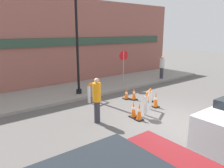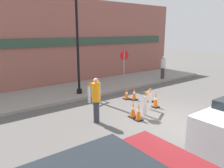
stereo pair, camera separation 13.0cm
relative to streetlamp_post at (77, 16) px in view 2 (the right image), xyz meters
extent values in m
plane|color=#565451|center=(1.19, -5.24, -4.22)|extent=(60.00, 60.00, 0.00)
cube|color=gray|center=(1.19, 0.96, -4.15)|extent=(18.00, 3.40, 0.15)
cube|color=#93564C|center=(1.19, 2.74, -1.47)|extent=(18.00, 0.12, 5.50)
cube|color=#2D4738|center=(1.19, 2.63, -1.42)|extent=(16.20, 0.10, 0.50)
cylinder|color=black|center=(0.00, 0.00, -3.96)|extent=(0.29, 0.29, 0.24)
cylinder|color=black|center=(0.00, 0.00, -1.04)|extent=(0.13, 0.13, 6.07)
cylinder|color=gray|center=(2.98, -0.24, -2.99)|extent=(0.06, 0.06, 2.17)
cylinder|color=red|center=(2.98, -0.24, -2.18)|extent=(0.60, 0.10, 0.60)
cube|color=white|center=(0.80, -4.21, -3.80)|extent=(0.12, 0.14, 0.84)
cube|color=white|center=(1.49, -3.83, -3.80)|extent=(0.12, 0.14, 0.84)
cube|color=orange|center=(1.14, -4.02, -3.31)|extent=(0.76, 0.43, 0.15)
cube|color=white|center=(1.14, -4.02, -3.31)|extent=(0.24, 0.15, 0.14)
cube|color=white|center=(0.50, -1.20, -3.79)|extent=(0.09, 0.14, 0.85)
cube|color=white|center=(-0.22, -1.38, -3.79)|extent=(0.09, 0.14, 0.85)
cube|color=orange|center=(0.14, -1.29, -3.29)|extent=(0.79, 0.22, 0.15)
cube|color=white|center=(0.14, -1.29, -3.29)|extent=(0.24, 0.09, 0.14)
cube|color=black|center=(1.90, -2.34, -4.20)|extent=(0.30, 0.30, 0.04)
cone|color=orange|center=(1.90, -2.34, -3.87)|extent=(0.22, 0.22, 0.62)
cylinder|color=white|center=(1.90, -2.34, -3.84)|extent=(0.13, 0.13, 0.09)
cube|color=black|center=(1.91, -3.78, -4.20)|extent=(0.30, 0.30, 0.04)
cone|color=orange|center=(1.91, -3.78, -3.83)|extent=(0.22, 0.23, 0.70)
cylinder|color=white|center=(1.91, -3.78, -3.79)|extent=(0.13, 0.13, 0.10)
cube|color=black|center=(0.22, -4.41, -4.20)|extent=(0.30, 0.30, 0.04)
cone|color=orange|center=(0.22, -4.41, -3.84)|extent=(0.22, 0.23, 0.68)
cylinder|color=white|center=(0.22, -4.41, -3.80)|extent=(0.13, 0.13, 0.10)
cube|color=black|center=(1.67, -2.01, -4.20)|extent=(0.30, 0.30, 0.04)
cone|color=orange|center=(1.67, -2.01, -3.92)|extent=(0.22, 0.22, 0.51)
cylinder|color=white|center=(1.67, -2.01, -3.90)|extent=(0.13, 0.13, 0.07)
cube|color=black|center=(0.25, -4.05, -4.20)|extent=(0.30, 0.30, 0.04)
cone|color=orange|center=(0.25, -4.05, -3.86)|extent=(0.23, 0.23, 0.64)
cylinder|color=white|center=(0.25, -4.05, -3.83)|extent=(0.13, 0.13, 0.09)
cube|color=black|center=(2.32, -3.04, -4.20)|extent=(0.30, 0.30, 0.04)
cone|color=orange|center=(2.32, -3.04, -3.94)|extent=(0.23, 0.22, 0.48)
cylinder|color=white|center=(2.32, -3.04, -3.92)|extent=(0.13, 0.13, 0.07)
cylinder|color=#33333D|center=(-1.22, -3.56, -3.79)|extent=(0.31, 0.31, 0.86)
cylinder|color=orange|center=(-1.22, -3.56, -3.00)|extent=(0.43, 0.43, 0.72)
sphere|color=#DBAD89|center=(-1.22, -3.56, -2.55)|extent=(0.25, 0.25, 0.19)
cylinder|color=#33333D|center=(6.64, -0.22, -3.69)|extent=(0.27, 0.27, 0.77)
cylinder|color=silver|center=(6.64, -0.22, -2.99)|extent=(0.37, 0.37, 0.64)
sphere|color=#DBAD89|center=(6.64, -0.22, -2.58)|extent=(0.20, 0.20, 0.19)
cylinder|color=black|center=(0.03, -7.23, -3.92)|extent=(0.60, 0.18, 0.60)
camera|label=1|loc=(-5.65, -10.15, -0.76)|focal=35.00mm
camera|label=2|loc=(-5.54, -10.23, -0.76)|focal=35.00mm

